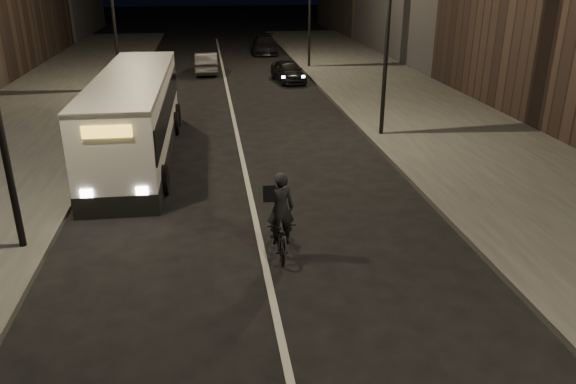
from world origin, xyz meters
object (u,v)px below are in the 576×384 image
object	(u,v)px
car_near	(288,71)
cyclist_on_bicycle	(280,227)
car_far	(265,45)
city_bus	(135,113)
car_mid	(206,63)

from	to	relation	value
car_near	cyclist_on_bicycle	bearing A→B (deg)	-106.37
cyclist_on_bicycle	car_far	world-z (taller)	cyclist_on_bicycle
cyclist_on_bicycle	car_near	xyz separation A→B (m)	(3.20, 20.73, -0.08)
car_near	city_bus	bearing A→B (deg)	-126.99
city_bus	car_near	distance (m)	14.70
car_far	car_mid	bearing A→B (deg)	-116.39
cyclist_on_bicycle	car_mid	bearing A→B (deg)	93.87
car_near	car_mid	world-z (taller)	car_mid
car_mid	car_far	bearing A→B (deg)	-118.95
city_bus	car_far	size ratio (longest dim) A/B	2.38
car_mid	city_bus	bearing A→B (deg)	81.69
car_mid	car_far	size ratio (longest dim) A/B	0.86
city_bus	car_far	world-z (taller)	city_bus
car_far	car_near	bearing A→B (deg)	-86.16
city_bus	car_far	distance (m)	25.23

